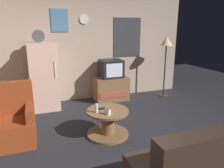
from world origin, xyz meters
TOP-DOWN VIEW (x-y plane):
  - ground_plane at (0.00, 0.00)m, footprint 12.00×12.00m
  - wall_with_art at (0.01, 2.45)m, footprint 5.20×0.12m
  - fridge at (-1.13, 2.02)m, footprint 0.60×0.62m
  - tv_stand at (0.48, 2.07)m, footprint 0.84×0.53m
  - crt_tv at (0.48, 2.07)m, footprint 0.54×0.51m
  - standing_lamp at (1.92, 1.87)m, footprint 0.32×0.32m
  - coffee_table at (-0.20, 0.33)m, footprint 0.72×0.72m
  - wine_glass at (-0.41, 0.30)m, footprint 0.05×0.05m
  - mug_ceramic_white at (-0.25, 0.14)m, footprint 0.08×0.08m
  - mug_ceramic_tan at (-0.26, 0.17)m, footprint 0.08×0.08m
  - remote_control at (-0.29, 0.40)m, footprint 0.15×0.05m
  - armchair at (-1.71, 0.66)m, footprint 0.68×0.68m

SIDE VIEW (x-z plane):
  - ground_plane at x=0.00m, z-range 0.00..0.00m
  - coffee_table at x=-0.20m, z-range 0.00..0.46m
  - tv_stand at x=0.48m, z-range 0.00..0.60m
  - armchair at x=-1.71m, z-range -0.14..0.82m
  - remote_control at x=-0.29m, z-range 0.46..0.48m
  - mug_ceramic_white at x=-0.25m, z-range 0.46..0.55m
  - mug_ceramic_tan at x=-0.26m, z-range 0.46..0.55m
  - wine_glass at x=-0.41m, z-range 0.46..0.61m
  - fridge at x=-1.13m, z-range -0.13..1.64m
  - crt_tv at x=0.48m, z-range 0.60..1.04m
  - standing_lamp at x=1.92m, z-range 0.56..2.15m
  - wall_with_art at x=0.01m, z-range 0.00..2.80m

